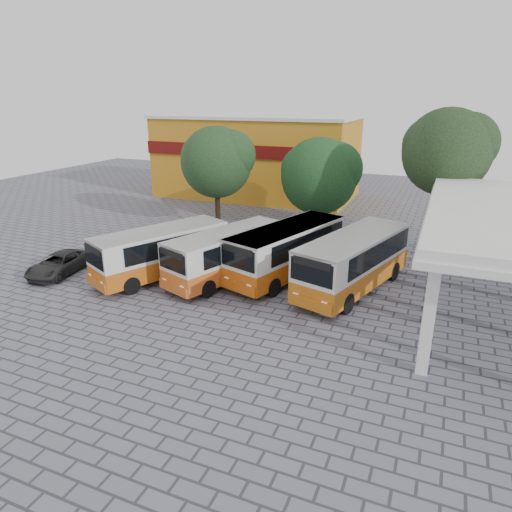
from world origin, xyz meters
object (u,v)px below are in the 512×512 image
at_px(bus_centre_right, 287,248).
at_px(parked_car, 59,264).
at_px(bus_far_left, 161,250).
at_px(bus_far_right, 354,259).
at_px(bus_centre_left, 228,252).

relative_size(bus_centre_right, parked_car, 2.02).
height_order(bus_far_left, bus_centre_right, bus_centre_right).
height_order(bus_far_right, parked_car, bus_far_right).
xyz_separation_m(bus_centre_left, bus_far_right, (7.06, 1.20, 0.15)).
relative_size(bus_centre_right, bus_far_right, 0.98).
bearing_deg(parked_car, bus_far_left, 10.98).
relative_size(bus_centre_left, bus_centre_right, 0.94).
bearing_deg(bus_far_left, bus_centre_right, 48.26).
bearing_deg(bus_far_right, bus_centre_left, -153.87).
height_order(bus_far_left, parked_car, bus_far_left).
distance_m(bus_far_right, parked_car, 17.45).
bearing_deg(bus_centre_left, bus_centre_right, 48.38).
distance_m(bus_far_left, bus_centre_right, 7.38).
bearing_deg(parked_car, bus_far_right, 7.35).
xyz_separation_m(bus_far_right, parked_car, (-16.84, -4.42, -1.19)).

